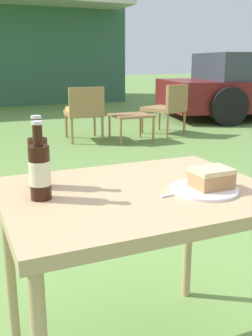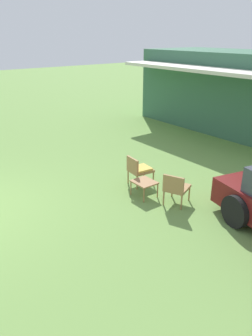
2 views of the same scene
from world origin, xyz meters
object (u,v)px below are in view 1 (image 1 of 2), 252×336
Objects in this scene: wicker_chair_plain at (168,106)px; cola_bottle_far at (40,170)px; patio_table at (138,209)px; wicker_chair_cushioned at (84,110)px; garden_side_table at (131,117)px; cake_on_plate at (209,182)px; cola_bottle_near at (38,161)px.

wicker_chair_plain is 4.97m from cola_bottle_far.
patio_table is (-2.46, -4.16, 0.18)m from wicker_chair_plain.
cola_bottle_far is (-0.31, 0.04, 0.16)m from patio_table.
wicker_chair_cushioned is 0.67m from garden_side_table.
garden_side_table is at bearing 69.26° from cake_on_plate.
cola_bottle_far is at bearing 165.24° from cake_on_plate.
garden_side_table is 2.39× the size of cake_on_plate.
wicker_chair_cushioned is at bearing 77.91° from cake_on_plate.
patio_table is (-1.71, -3.86, 0.27)m from garden_side_table.
cola_bottle_far is at bearing 33.31° from wicker_chair_plain.
wicker_chair_cushioned is at bearing 74.90° from patio_table.
cake_on_plate is at bearing -14.76° from cola_bottle_far.
patio_table is 0.25m from cake_on_plate.
cola_bottle_near is at bearing 32.70° from wicker_chair_plain.
wicker_chair_plain is 1.42× the size of garden_side_table.
wicker_chair_cushioned is 3.13× the size of cola_bottle_near.
wicker_chair_plain is 0.81m from garden_side_table.
wicker_chair_plain is at bearing 59.43° from patio_table.
wicker_chair_plain is (1.33, -0.02, -0.00)m from wicker_chair_cushioned.
cake_on_plate is at bearing -27.43° from cola_bottle_near.
cake_on_plate is (-2.24, -4.26, 0.28)m from wicker_chair_plain.
patio_table is 3.64× the size of cola_bottle_far.
garden_side_table is 0.61× the size of patio_table.
wicker_chair_plain is at bearing 21.68° from garden_side_table.
cake_on_plate is 0.93× the size of cola_bottle_near.
wicker_chair_cushioned is 1.33m from wicker_chair_plain.
garden_side_table is (-0.75, -0.30, -0.09)m from wicker_chair_plain.
wicker_chair_cushioned is at bearing 70.52° from cola_bottle_near.
cola_bottle_near reaches higher than wicker_chair_plain.
wicker_chair_cushioned is 4.38m from cake_on_plate.
wicker_chair_plain is 0.86× the size of patio_table.
garden_side_table is 2.21× the size of cola_bottle_far.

